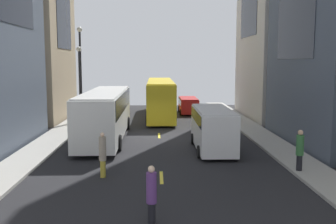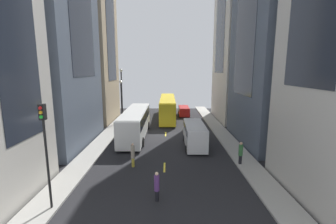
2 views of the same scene
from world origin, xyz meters
name	(u,v)px [view 2 (image 2 of 2)]	position (x,y,z in m)	size (l,w,h in m)	color
ground_plane	(165,134)	(0.00, 0.00, 0.00)	(40.86, 40.86, 0.00)	black
sidewalk_west	(108,134)	(-7.38, 0.00, 0.07)	(2.10, 44.00, 0.15)	#9E9B93
sidewalk_east	(221,134)	(7.38, 0.00, 0.07)	(2.10, 44.00, 0.15)	#9E9B93
lane_stripe_1	(164,167)	(0.00, -10.50, 0.01)	(0.16, 2.00, 0.01)	yellow
lane_stripe_2	(165,134)	(0.00, 0.00, 0.01)	(0.16, 2.00, 0.01)	yellow
lane_stripe_3	(166,118)	(0.00, 10.50, 0.01)	(0.16, 2.00, 0.01)	yellow
lane_stripe_4	(166,108)	(0.00, 21.00, 0.01)	(0.16, 2.00, 0.01)	yellow
building_west_2	(80,28)	(-13.22, 8.60, 14.60)	(9.27, 9.76, 29.20)	tan
building_east_1	(278,32)	(12.28, -3.17, 12.35)	(7.36, 11.79, 24.70)	#4C5666
building_east_2	(245,11)	(12.51, 9.38, 17.29)	(7.83, 11.23, 34.57)	beige
city_bus_white	(135,121)	(-3.75, -1.05, 2.01)	(2.80, 12.41, 3.35)	silver
streetcar_yellow	(167,106)	(0.23, 10.10, 2.13)	(2.70, 14.25, 3.59)	yellow
delivery_van_white	(194,133)	(3.21, -4.96, 1.52)	(2.25, 6.01, 2.58)	white
car_red_0	(183,110)	(3.20, 12.37, 0.98)	(1.98, 4.56, 1.66)	red
pedestrian_walking_far	(240,152)	(6.67, -10.03, 1.20)	(0.37, 0.37, 1.99)	black
pedestrian_waiting_curb	(132,154)	(-2.73, -10.35, 1.13)	(0.34, 0.34, 2.13)	gold
pedestrian_crossing_mid	(156,186)	(-0.41, -15.70, 1.04)	(0.35, 0.35, 1.98)	black
traffic_light_near_corner	(44,138)	(-6.73, -16.68, 4.50)	(0.32, 0.44, 6.31)	black
streetlamp_near	(121,91)	(-6.83, 6.50, 5.10)	(0.44, 0.44, 8.25)	black
streetlamp_far	(121,97)	(-6.83, 6.00, 4.20)	(0.44, 0.44, 6.54)	black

